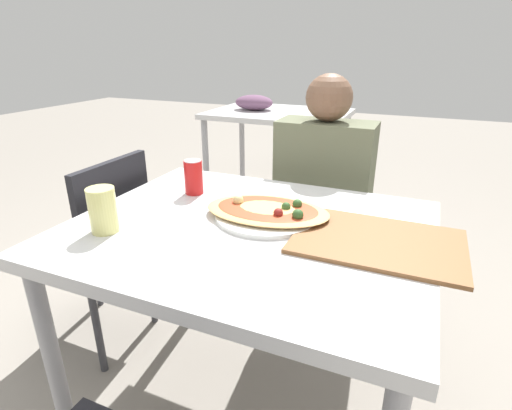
% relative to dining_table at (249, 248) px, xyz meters
% --- Properties ---
extents(ground_plane, '(14.00, 14.00, 0.00)m').
position_rel_dining_table_xyz_m(ground_plane, '(0.00, 0.00, -0.66)').
color(ground_plane, gray).
extents(dining_table, '(1.07, 0.87, 0.74)m').
position_rel_dining_table_xyz_m(dining_table, '(0.00, 0.00, 0.00)').
color(dining_table, silver).
rests_on(dining_table, ground_plane).
extents(chair_far_seated, '(0.40, 0.40, 0.84)m').
position_rel_dining_table_xyz_m(chair_far_seated, '(0.07, 0.76, -0.18)').
color(chair_far_seated, black).
rests_on(chair_far_seated, ground_plane).
extents(chair_side_left, '(0.40, 0.40, 0.84)m').
position_rel_dining_table_xyz_m(chair_side_left, '(-0.72, 0.09, -0.18)').
color(chair_side_left, black).
rests_on(chair_side_left, ground_plane).
extents(person_seated, '(0.41, 0.23, 1.14)m').
position_rel_dining_table_xyz_m(person_seated, '(0.07, 0.65, 0.01)').
color(person_seated, '#2D2D38').
rests_on(person_seated, ground_plane).
extents(pizza_main, '(0.41, 0.33, 0.06)m').
position_rel_dining_table_xyz_m(pizza_main, '(0.03, 0.08, 0.10)').
color(pizza_main, white).
rests_on(pizza_main, dining_table).
extents(soda_can, '(0.07, 0.07, 0.12)m').
position_rel_dining_table_xyz_m(soda_can, '(-0.30, 0.18, 0.14)').
color(soda_can, red).
rests_on(soda_can, dining_table).
extents(drink_glass, '(0.08, 0.08, 0.13)m').
position_rel_dining_table_xyz_m(drink_glass, '(-0.37, -0.20, 0.15)').
color(drink_glass, '#E0DB7F').
rests_on(drink_glass, dining_table).
extents(serving_tray, '(0.45, 0.32, 0.01)m').
position_rel_dining_table_xyz_m(serving_tray, '(0.38, 0.04, 0.08)').
color(serving_tray, brown).
rests_on(serving_tray, dining_table).
extents(background_table, '(1.10, 0.80, 0.86)m').
position_rel_dining_table_xyz_m(background_table, '(-0.71, 2.10, 0.02)').
color(background_table, silver).
rests_on(background_table, ground_plane).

